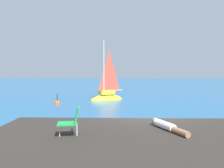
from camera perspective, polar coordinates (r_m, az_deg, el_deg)
The scene contains 8 objects.
ground_plane at distance 10.48m, azimuth 8.68°, elevation -12.86°, with size 160.00×160.00×0.00m, color #236093.
shore_ledge at distance 6.99m, azimuth 4.44°, elevation -16.42°, with size 8.29×4.76×1.10m, color #2D2823.
boulder_seaward at distance 9.80m, azimuth -6.00°, elevation -13.99°, with size 1.57×1.25×0.86m, color #302C26.
boulder_inland at distance 10.08m, azimuth 22.86°, elevation -13.74°, with size 1.40×1.12×0.77m, color #29251F.
sailboat_near at distance 23.21m, azimuth -1.24°, elevation -3.08°, with size 3.49×2.61×6.37m.
person_sunbather at distance 7.51m, azimuth 13.09°, elevation -9.84°, with size 0.84×1.66×0.25m.
beach_chair at distance 6.68m, azimuth -9.71°, elevation -8.56°, with size 0.66×0.57×0.80m.
marker_buoy at distance 21.42m, azimuth -13.02°, elevation -4.61°, with size 0.56×0.56×1.13m.
Camera 1 is at (-1.27, -9.99, 2.90)m, focal length 38.05 mm.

